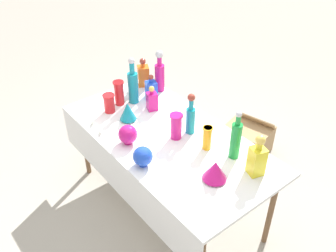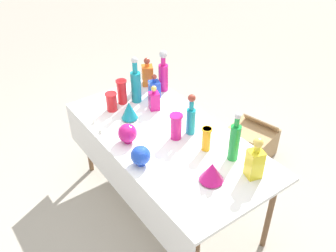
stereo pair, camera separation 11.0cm
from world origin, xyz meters
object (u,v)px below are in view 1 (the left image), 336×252
Objects in this scene: tall_bottle_3 at (236,139)px; cardboard_box_behind_left at (247,139)px; slender_vase_1 at (109,103)px; slender_vase_2 at (176,126)px; square_decanter_3 at (152,100)px; fluted_vase_0 at (215,170)px; square_decanter_1 at (257,158)px; round_bowl_1 at (143,156)px; square_decanter_2 at (143,74)px; slender_vase_0 at (207,137)px; tall_bottle_2 at (191,116)px; fluted_vase_1 at (128,111)px; slender_vase_4 at (119,92)px; tall_bottle_1 at (160,74)px; square_decanter_0 at (151,88)px; round_bowl_0 at (128,134)px; tall_bottle_0 at (133,85)px; slender_vase_3 at (132,84)px.

tall_bottle_3 is 0.76× the size of cardboard_box_behind_left.
slender_vase_2 is (0.64, 0.21, 0.03)m from slender_vase_1.
fluted_vase_0 is (0.96, -0.19, -0.01)m from square_decanter_3.
square_decanter_1 reaches higher than round_bowl_1.
square_decanter_3 is at bearing -25.68° from square_decanter_2.
fluted_vase_0 is 0.32× the size of cardboard_box_behind_left.
slender_vase_0 is at bearing -9.88° from square_decanter_2.
tall_bottle_3 is 2.61× the size of round_bowl_1.
tall_bottle_2 is 2.16× the size of fluted_vase_1.
slender_vase_2 reaches higher than cardboard_box_behind_left.
round_bowl_1 is at bearing -21.38° from slender_vase_4.
tall_bottle_1 is at bearing 131.16° from square_decanter_3.
square_decanter_2 is at bearing 164.51° from fluted_vase_0.
tall_bottle_3 is 1.28m from square_decanter_2.
tall_bottle_1 reaches higher than square_decanter_0.
round_bowl_0 reaches higher than cardboard_box_behind_left.
slender_vase_1 is (0.02, -0.56, -0.08)m from tall_bottle_1.
fluted_vase_1 is 0.31× the size of cardboard_box_behind_left.
round_bowl_1 is (0.74, -0.43, -0.09)m from tall_bottle_0.
slender_vase_3 reaches higher than round_bowl_1.
tall_bottle_0 reaches higher than tall_bottle_1.
tall_bottle_2 is (0.68, -0.22, -0.02)m from tall_bottle_1.
tall_bottle_3 is at bearing 21.52° from fluted_vase_1.
fluted_vase_0 is 1.03× the size of fluted_vase_1.
fluted_vase_1 is (0.23, -0.51, -0.09)m from tall_bottle_1.
tall_bottle_1 is 1.87× the size of slender_vase_2.
square_decanter_1 is at bearing -3.90° from tall_bottle_3.
tall_bottle_3 reaches higher than cardboard_box_behind_left.
tall_bottle_3 is at bearing -4.41° from square_decanter_2.
square_decanter_0 is 0.69× the size of square_decanter_1.
square_decanter_2 reaches higher than slender_vase_4.
square_decanter_1 is at bearing 10.51° from slender_vase_4.
slender_vase_2 is at bearing -19.22° from square_decanter_0.
round_bowl_0 is 1.56m from cardboard_box_behind_left.
slender_vase_4 is at bearing -112.12° from tall_bottle_0.
slender_vase_1 is 0.96× the size of slender_vase_3.
fluted_vase_1 is 1.45m from cardboard_box_behind_left.
tall_bottle_0 is at bearing 136.34° from fluted_vase_1.
slender_vase_2 reaches higher than slender_vase_3.
tall_bottle_0 is 1.92× the size of slender_vase_4.
slender_vase_2 is 1.31× the size of fluted_vase_1.
square_decanter_1 is at bearing -4.34° from square_decanter_2.
tall_bottle_3 is at bearing 7.29° from tall_bottle_2.
slender_vase_0 is 1.26m from cardboard_box_behind_left.
square_decanter_0 is 0.86m from slender_vase_0.
slender_vase_4 is (0.15, -0.36, 0.01)m from square_decanter_2.
tall_bottle_3 is 2.31× the size of slender_vase_3.
slender_vase_0 is 1.28× the size of round_bowl_1.
square_decanter_0 is at bearing -119.85° from cardboard_box_behind_left.
square_decanter_3 is (-0.88, -0.09, -0.07)m from tall_bottle_3.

